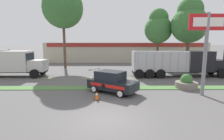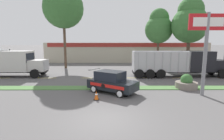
% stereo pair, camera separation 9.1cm
% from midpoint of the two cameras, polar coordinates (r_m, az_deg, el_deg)
% --- Properties ---
extents(ground_plane, '(600.00, 600.00, 0.00)m').
position_cam_midpoint_polar(ground_plane, '(9.83, -2.29, -16.02)').
color(ground_plane, '#5B5959').
extents(grass_verge, '(120.00, 1.35, 0.06)m').
position_cam_midpoint_polar(grass_verge, '(16.15, -1.60, -5.83)').
color(grass_verge, '#517F42').
rests_on(grass_verge, ground_plane).
extents(centre_line_2, '(2.40, 0.14, 0.01)m').
position_cam_midpoint_polar(centre_line_2, '(24.49, -32.88, -2.25)').
color(centre_line_2, yellow).
rests_on(centre_line_2, ground_plane).
extents(centre_line_3, '(2.40, 0.14, 0.01)m').
position_cam_midpoint_polar(centre_line_3, '(22.08, -20.94, -2.47)').
color(centre_line_3, yellow).
rests_on(centre_line_3, ground_plane).
extents(centre_line_4, '(2.40, 0.14, 0.01)m').
position_cam_midpoint_polar(centre_line_4, '(20.83, -6.86, -2.59)').
color(centre_line_4, yellow).
rests_on(centre_line_4, ground_plane).
extents(centre_line_5, '(2.40, 0.14, 0.01)m').
position_cam_midpoint_polar(centre_line_5, '(20.94, 8.00, -2.56)').
color(centre_line_5, yellow).
rests_on(centre_line_5, ground_plane).
extents(centre_line_6, '(2.40, 0.14, 0.01)m').
position_cam_midpoint_polar(centre_line_6, '(22.40, 21.81, -2.37)').
color(centre_line_6, yellow).
rests_on(centre_line_6, ground_plane).
extents(dump_truck_lead, '(11.37, 2.76, 3.19)m').
position_cam_midpoint_polar(dump_truck_lead, '(23.39, 23.32, 1.96)').
color(dump_truck_lead, black).
rests_on(dump_truck_lead, ground_plane).
extents(dump_truck_trail, '(10.69, 2.81, 3.32)m').
position_cam_midpoint_polar(dump_truck_trail, '(24.86, -30.52, 1.90)').
color(dump_truck_trail, black).
rests_on(dump_truck_trail, ground_plane).
extents(rally_car, '(4.41, 3.79, 1.84)m').
position_cam_midpoint_polar(rally_car, '(14.60, -0.19, -3.87)').
color(rally_car, black).
rests_on(rally_car, ground_plane).
extents(store_sign_post, '(2.87, 0.28, 6.37)m').
position_cam_midpoint_polar(store_sign_post, '(15.24, 28.36, 9.30)').
color(store_sign_post, gray).
rests_on(store_sign_post, ground_plane).
extents(stone_planter, '(1.94, 1.94, 1.33)m').
position_cam_midpoint_polar(stone_planter, '(17.38, 22.94, -3.98)').
color(stone_planter, slate).
rests_on(stone_planter, ground_plane).
extents(traffic_cone, '(0.41, 0.41, 0.66)m').
position_cam_midpoint_polar(traffic_cone, '(12.94, -5.20, -8.28)').
color(traffic_cone, black).
rests_on(traffic_cone, ground_plane).
extents(store_building_backdrop, '(34.40, 12.10, 4.12)m').
position_cam_midpoint_polar(store_building_backdrop, '(42.18, 4.01, 6.09)').
color(store_building_backdrop, '#BCB29E').
rests_on(store_building_backdrop, ground_plane).
extents(tree_behind_left, '(4.62, 4.62, 9.78)m').
position_cam_midpoint_polar(tree_behind_left, '(31.22, 14.82, 13.45)').
color(tree_behind_left, brown).
rests_on(tree_behind_left, ground_plane).
extents(tree_behind_centre, '(5.47, 5.47, 10.92)m').
position_cam_midpoint_polar(tree_behind_centre, '(30.12, 23.88, 14.28)').
color(tree_behind_centre, brown).
rests_on(tree_behind_centre, ground_plane).
extents(tree_behind_right, '(6.32, 6.32, 14.24)m').
position_cam_midpoint_polar(tree_behind_right, '(30.06, -15.88, 20.08)').
color(tree_behind_right, brown).
rests_on(tree_behind_right, ground_plane).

